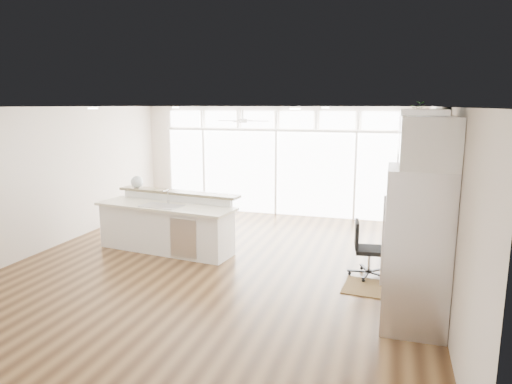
% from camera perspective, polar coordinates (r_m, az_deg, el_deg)
% --- Properties ---
extents(floor, '(7.00, 8.00, 0.02)m').
position_cam_1_polar(floor, '(8.04, -4.53, -9.13)').
color(floor, '#3F2713').
rests_on(floor, ground).
extents(ceiling, '(7.00, 8.00, 0.02)m').
position_cam_1_polar(ceiling, '(7.56, -4.84, 10.56)').
color(ceiling, white).
rests_on(ceiling, wall_back).
extents(wall_back, '(7.00, 0.04, 2.70)m').
position_cam_1_polar(wall_back, '(11.46, 2.64, 3.89)').
color(wall_back, beige).
rests_on(wall_back, floor).
extents(wall_front, '(7.00, 0.04, 2.70)m').
position_cam_1_polar(wall_front, '(4.33, -24.56, -8.72)').
color(wall_front, beige).
rests_on(wall_front, floor).
extents(wall_left, '(0.04, 8.00, 2.70)m').
position_cam_1_polar(wall_left, '(9.52, -24.70, 1.50)').
color(wall_left, beige).
rests_on(wall_left, floor).
extents(wall_right, '(0.04, 8.00, 2.70)m').
position_cam_1_polar(wall_right, '(7.20, 22.23, -1.03)').
color(wall_right, beige).
rests_on(wall_right, floor).
extents(glass_wall, '(5.80, 0.06, 2.08)m').
position_cam_1_polar(glass_wall, '(11.44, 2.55, 2.36)').
color(glass_wall, white).
rests_on(glass_wall, wall_back).
extents(transom_row, '(5.90, 0.06, 0.40)m').
position_cam_1_polar(transom_row, '(11.32, 2.61, 9.03)').
color(transom_row, white).
rests_on(transom_row, wall_back).
extents(desk_window, '(0.04, 0.85, 0.85)m').
position_cam_1_polar(desk_window, '(7.46, 21.82, 0.95)').
color(desk_window, white).
rests_on(desk_window, wall_right).
extents(ceiling_fan, '(1.16, 1.16, 0.32)m').
position_cam_1_polar(ceiling_fan, '(10.37, -1.68, 9.43)').
color(ceiling_fan, white).
rests_on(ceiling_fan, ceiling).
extents(recessed_lights, '(3.40, 3.00, 0.02)m').
position_cam_1_polar(recessed_lights, '(7.75, -4.29, 10.43)').
color(recessed_lights, '#EFE6CB').
rests_on(recessed_lights, ceiling).
extents(oven_cabinet, '(0.64, 1.20, 2.50)m').
position_cam_1_polar(oven_cabinet, '(8.96, 19.06, 0.72)').
color(oven_cabinet, white).
rests_on(oven_cabinet, floor).
extents(desk_nook, '(0.72, 1.30, 0.76)m').
position_cam_1_polar(desk_nook, '(7.71, 18.75, -7.52)').
color(desk_nook, white).
rests_on(desk_nook, floor).
extents(upper_cabinets, '(0.64, 1.30, 0.64)m').
position_cam_1_polar(upper_cabinets, '(7.35, 20.00, 7.23)').
color(upper_cabinets, white).
rests_on(upper_cabinets, wall_right).
extents(refrigerator, '(0.76, 0.90, 2.00)m').
position_cam_1_polar(refrigerator, '(5.95, 19.39, -6.70)').
color(refrigerator, silver).
rests_on(refrigerator, floor).
extents(fridge_cabinet, '(0.64, 0.90, 0.60)m').
position_cam_1_polar(fridge_cabinet, '(5.71, 20.81, 5.83)').
color(fridge_cabinet, white).
rests_on(fridge_cabinet, wall_right).
extents(framed_photos, '(0.06, 0.22, 0.80)m').
position_cam_1_polar(framed_photos, '(8.09, 21.39, 0.62)').
color(framed_photos, black).
rests_on(framed_photos, wall_right).
extents(kitchen_island, '(2.83, 1.37, 1.08)m').
position_cam_1_polar(kitchen_island, '(8.78, -11.24, -3.83)').
color(kitchen_island, white).
rests_on(kitchen_island, floor).
extents(rug, '(1.06, 0.80, 0.01)m').
position_cam_1_polar(rug, '(7.25, 14.97, -11.61)').
color(rug, '#3E2A13').
rests_on(rug, floor).
extents(office_chair, '(0.52, 0.48, 0.90)m').
position_cam_1_polar(office_chair, '(7.59, 14.01, -6.99)').
color(office_chair, black).
rests_on(office_chair, floor).
extents(fishbowl, '(0.28, 0.28, 0.24)m').
position_cam_1_polar(fishbowl, '(9.52, -14.66, 1.23)').
color(fishbowl, silver).
rests_on(fishbowl, kitchen_island).
extents(monitor, '(0.09, 0.44, 0.36)m').
position_cam_1_polar(monitor, '(7.55, 18.40, -3.43)').
color(monitor, black).
rests_on(monitor, desk_nook).
extents(keyboard, '(0.14, 0.30, 0.01)m').
position_cam_1_polar(keyboard, '(7.59, 17.04, -4.64)').
color(keyboard, white).
rests_on(keyboard, desk_nook).
extents(potted_plant, '(0.31, 0.33, 0.23)m').
position_cam_1_polar(potted_plant, '(8.84, 19.61, 9.46)').
color(potted_plant, '#235224').
rests_on(potted_plant, oven_cabinet).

